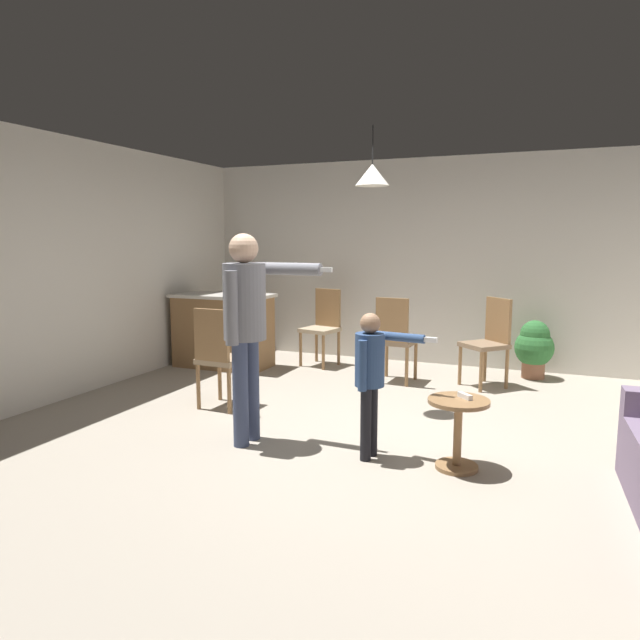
# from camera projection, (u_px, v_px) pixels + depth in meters

# --- Properties ---
(ground) EXTENTS (7.68, 7.68, 0.00)m
(ground) POSITION_uv_depth(u_px,v_px,m) (353.00, 437.00, 4.83)
(ground) COLOR #9E9384
(wall_back) EXTENTS (6.40, 0.10, 2.70)m
(wall_back) POSITION_uv_depth(u_px,v_px,m) (433.00, 262.00, 7.57)
(wall_back) COLOR beige
(wall_back) RESTS_ON ground
(wall_left) EXTENTS (0.10, 6.40, 2.70)m
(wall_left) POSITION_uv_depth(u_px,v_px,m) (57.00, 269.00, 5.84)
(wall_left) COLOR beige
(wall_left) RESTS_ON ground
(kitchen_counter) EXTENTS (1.26, 0.66, 0.95)m
(kitchen_counter) POSITION_uv_depth(u_px,v_px,m) (223.00, 330.00, 7.45)
(kitchen_counter) COLOR olive
(kitchen_counter) RESTS_ON ground
(side_table_by_couch) EXTENTS (0.44, 0.44, 0.52)m
(side_table_by_couch) POSITION_uv_depth(u_px,v_px,m) (458.00, 425.00, 4.13)
(side_table_by_couch) COLOR olive
(side_table_by_couch) RESTS_ON ground
(person_adult) EXTENTS (0.84, 0.49, 1.70)m
(person_adult) POSITION_uv_depth(u_px,v_px,m) (246.00, 315.00, 4.56)
(person_adult) COLOR #384260
(person_adult) RESTS_ON ground
(person_child) EXTENTS (0.60, 0.32, 1.12)m
(person_child) POSITION_uv_depth(u_px,v_px,m) (371.00, 369.00, 4.28)
(person_child) COLOR black
(person_child) RESTS_ON ground
(dining_chair_by_counter) EXTENTS (0.44, 0.44, 1.00)m
(dining_chair_by_counter) POSITION_uv_depth(u_px,v_px,m) (395.00, 336.00, 6.58)
(dining_chair_by_counter) COLOR olive
(dining_chair_by_counter) RESTS_ON ground
(dining_chair_near_wall) EXTENTS (0.44, 0.44, 1.00)m
(dining_chair_near_wall) POSITION_uv_depth(u_px,v_px,m) (219.00, 354.00, 5.57)
(dining_chair_near_wall) COLOR olive
(dining_chair_near_wall) RESTS_ON ground
(dining_chair_centre_back) EXTENTS (0.50, 0.50, 1.00)m
(dining_chair_centre_back) POSITION_uv_depth(u_px,v_px,m) (323.00, 324.00, 7.55)
(dining_chair_centre_back) COLOR olive
(dining_chair_centre_back) RESTS_ON ground
(dining_chair_spare) EXTENTS (0.59, 0.59, 1.00)m
(dining_chair_spare) POSITION_uv_depth(u_px,v_px,m) (489.00, 339.00, 6.44)
(dining_chair_spare) COLOR olive
(dining_chair_spare) RESTS_ON ground
(potted_plant_corner) EXTENTS (0.45, 0.45, 0.70)m
(potted_plant_corner) POSITION_uv_depth(u_px,v_px,m) (534.00, 346.00, 6.84)
(potted_plant_corner) COLOR brown
(potted_plant_corner) RESTS_ON ground
(spare_remote_on_table) EXTENTS (0.12, 0.12, 0.04)m
(spare_remote_on_table) POSITION_uv_depth(u_px,v_px,m) (465.00, 396.00, 4.12)
(spare_remote_on_table) COLOR white
(spare_remote_on_table) RESTS_ON side_table_by_couch
(ceiling_light_pendant) EXTENTS (0.32, 0.32, 0.55)m
(ceiling_light_pendant) POSITION_uv_depth(u_px,v_px,m) (372.00, 175.00, 5.35)
(ceiling_light_pendant) COLOR silver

